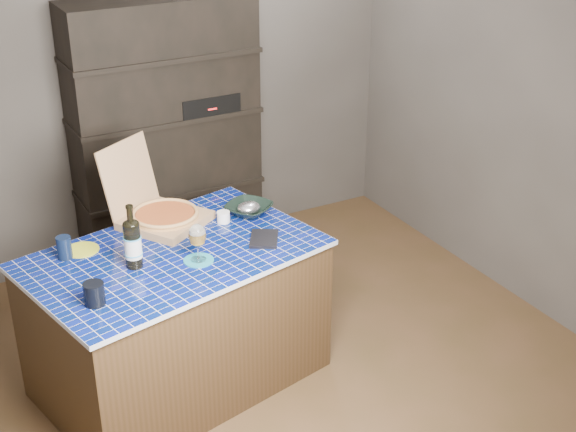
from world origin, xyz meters
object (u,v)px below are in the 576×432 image
kitchen_island (178,318)px  dvd_case (264,239)px  wine_glass (197,236)px  bowl (249,209)px  pizza_box (161,213)px  mead_bottle (133,243)px

kitchen_island → dvd_case: (0.47, -0.11, 0.40)m
wine_glass → bowl: 0.59m
wine_glass → bowl: wine_glass is taller
dvd_case → pizza_box: bearing=162.3°
dvd_case → bowl: bowl is taller
dvd_case → bowl: 0.33m
mead_bottle → bowl: (0.75, 0.26, -0.10)m
kitchen_island → pizza_box: bearing=65.8°
kitchen_island → wine_glass: 0.56m
wine_glass → mead_bottle: bearing=161.2°
kitchen_island → bowl: bearing=9.1°
dvd_case → kitchen_island: bearing=-162.1°
pizza_box → mead_bottle: 0.49m
bowl → dvd_case: bearing=-102.3°
pizza_box → mead_bottle: bearing=-158.4°
pizza_box → mead_bottle: (-0.29, -0.39, 0.07)m
mead_bottle → dvd_case: bearing=-5.0°
kitchen_island → dvd_case: 0.63m
dvd_case → bowl: (0.07, 0.32, 0.02)m
wine_glass → bowl: size_ratio=0.80×
pizza_box → dvd_case: bearing=-80.2°
mead_bottle → dvd_case: 0.70m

